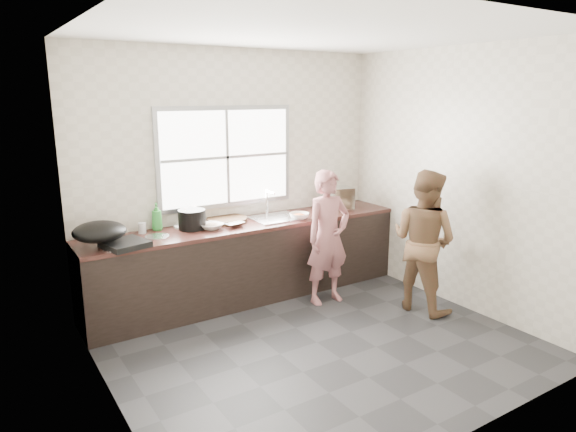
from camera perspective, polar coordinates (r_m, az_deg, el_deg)
floor at (r=4.85m, az=3.24°, el=-13.90°), size 3.60×3.20×0.01m
ceiling at (r=4.34m, az=3.74°, el=19.80°), size 3.60×3.20×0.01m
wall_back at (r=5.75m, az=-6.00°, el=4.65°), size 3.60×0.01×2.70m
wall_left at (r=3.66m, az=-20.02°, el=-1.15°), size 0.01×3.20×2.70m
wall_right at (r=5.64m, az=18.51°, el=3.84°), size 0.01×3.20×2.70m
wall_front at (r=3.28m, az=20.20°, el=-2.83°), size 3.60×0.01×2.70m
cabinet at (r=5.70m, az=-4.33°, el=-5.13°), size 3.60×0.62×0.82m
countertop at (r=5.58m, az=-4.41°, el=-0.94°), size 3.60×0.64×0.04m
sink at (r=5.74m, az=-1.34°, el=-0.23°), size 0.55×0.45×0.02m
faucet at (r=5.88m, az=-2.36°, el=1.53°), size 0.02×0.02×0.30m
window_frame at (r=5.67m, az=-6.88°, el=6.53°), size 1.60×0.05×1.10m
window_glazing at (r=5.65m, az=-6.77°, el=6.51°), size 1.50×0.01×1.00m
woman at (r=5.52m, az=4.46°, el=-2.85°), size 0.50×0.34×1.35m
person_side at (r=5.48m, az=14.83°, el=-2.68°), size 0.69×0.82×1.48m
cutting_board at (r=5.64m, az=-6.80°, el=-0.41°), size 0.49×0.49×0.04m
cleaver at (r=5.39m, az=-5.90°, el=-0.80°), size 0.21×0.14×0.01m
bowl_mince at (r=5.35m, az=-8.52°, el=-1.13°), size 0.31×0.31×0.06m
bowl_crabs at (r=5.71m, az=1.26°, el=-0.08°), size 0.23×0.23×0.06m
bowl_held at (r=5.70m, az=1.34°, el=-0.03°), size 0.27×0.27×0.07m
black_pot at (r=5.37m, az=-10.62°, el=-0.38°), size 0.36×0.36×0.20m
plate_food at (r=5.49m, az=-11.31°, el=-1.10°), size 0.28×0.28×0.02m
bottle_green at (r=5.39m, az=-14.38°, el=-0.07°), size 0.14×0.14×0.28m
bottle_brown_tall at (r=5.41m, az=-11.32°, el=-0.39°), size 0.11×0.11×0.19m
bottle_brown_short at (r=5.55m, az=-10.23°, el=-0.04°), size 0.17×0.17×0.18m
glass_jar at (r=5.33m, az=-15.90°, el=-1.29°), size 0.10×0.10×0.11m
burner at (r=4.91m, az=-17.63°, el=-3.00°), size 0.43×0.43×0.05m
wok at (r=4.93m, az=-20.22°, el=-1.64°), size 0.56×0.56×0.18m
dish_rack at (r=6.15m, az=5.39°, el=1.91°), size 0.43×0.35×0.28m
pot_lid_left at (r=4.88m, az=-18.57°, el=-3.42°), size 0.31×0.31×0.01m
pot_lid_right at (r=5.16m, az=-14.32°, el=-2.23°), size 0.30×0.30×0.01m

